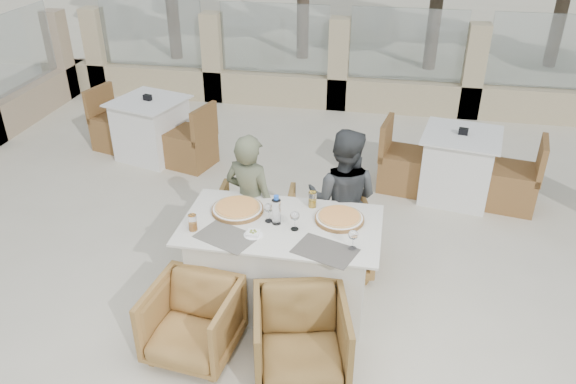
% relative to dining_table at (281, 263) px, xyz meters
% --- Properties ---
extents(ground, '(80.00, 80.00, 0.00)m').
position_rel_dining_table_xyz_m(ground, '(-0.05, -0.07, -0.39)').
color(ground, beige).
rests_on(ground, ground).
extents(sand_patch, '(30.00, 16.00, 0.01)m').
position_rel_dining_table_xyz_m(sand_patch, '(-0.05, 13.93, -0.38)').
color(sand_patch, beige).
rests_on(sand_patch, ground).
extents(perimeter_wall_far, '(10.00, 0.34, 1.60)m').
position_rel_dining_table_xyz_m(perimeter_wall_far, '(-0.05, 4.73, 0.42)').
color(perimeter_wall_far, '#C7B58C').
rests_on(perimeter_wall_far, ground).
extents(dining_table, '(1.60, 0.90, 0.77)m').
position_rel_dining_table_xyz_m(dining_table, '(0.00, 0.00, 0.00)').
color(dining_table, beige).
rests_on(dining_table, ground).
extents(placemat_near_left, '(0.53, 0.45, 0.00)m').
position_rel_dining_table_xyz_m(placemat_near_left, '(-0.38, -0.26, 0.39)').
color(placemat_near_left, '#635F55').
rests_on(placemat_near_left, dining_table).
extents(placemat_near_right, '(0.52, 0.43, 0.00)m').
position_rel_dining_table_xyz_m(placemat_near_right, '(0.40, -0.31, 0.39)').
color(placemat_near_right, '#524D46').
rests_on(placemat_near_right, dining_table).
extents(pizza_left, '(0.53, 0.53, 0.06)m').
position_rel_dining_table_xyz_m(pizza_left, '(-0.40, 0.13, 0.41)').
color(pizza_left, orange).
rests_on(pizza_left, dining_table).
extents(pizza_right, '(0.50, 0.50, 0.05)m').
position_rel_dining_table_xyz_m(pizza_right, '(0.45, 0.14, 0.41)').
color(pizza_right, orange).
rests_on(pizza_right, dining_table).
extents(water_bottle, '(0.10, 0.10, 0.25)m').
position_rel_dining_table_xyz_m(water_bottle, '(-0.04, 0.01, 0.51)').
color(water_bottle, '#B1CBE9').
rests_on(water_bottle, dining_table).
extents(wine_glass_centre, '(0.08, 0.08, 0.18)m').
position_rel_dining_table_xyz_m(wine_glass_centre, '(-0.11, 0.02, 0.48)').
color(wine_glass_centre, white).
rests_on(wine_glass_centre, dining_table).
extents(wine_glass_near, '(0.10, 0.10, 0.18)m').
position_rel_dining_table_xyz_m(wine_glass_near, '(0.12, -0.06, 0.48)').
color(wine_glass_near, silver).
rests_on(wine_glass_near, dining_table).
extents(wine_glass_corner, '(0.09, 0.09, 0.18)m').
position_rel_dining_table_xyz_m(wine_glass_corner, '(0.59, -0.24, 0.48)').
color(wine_glass_corner, silver).
rests_on(wine_glass_corner, dining_table).
extents(beer_glass_left, '(0.09, 0.09, 0.14)m').
position_rel_dining_table_xyz_m(beer_glass_left, '(-0.67, -0.21, 0.45)').
color(beer_glass_left, orange).
rests_on(beer_glass_left, dining_table).
extents(beer_glass_right, '(0.08, 0.08, 0.14)m').
position_rel_dining_table_xyz_m(beer_glass_right, '(0.21, 0.32, 0.45)').
color(beer_glass_right, gold).
rests_on(beer_glass_right, dining_table).
extents(olive_dish, '(0.13, 0.13, 0.04)m').
position_rel_dining_table_xyz_m(olive_dish, '(-0.18, -0.20, 0.41)').
color(olive_dish, white).
rests_on(olive_dish, dining_table).
extents(armchair_far_left, '(0.76, 0.78, 0.66)m').
position_rel_dining_table_xyz_m(armchair_far_left, '(-0.38, 0.60, -0.05)').
color(armchair_far_left, olive).
rests_on(armchair_far_left, ground).
extents(armchair_far_right, '(0.86, 0.87, 0.65)m').
position_rel_dining_table_xyz_m(armchair_far_right, '(0.35, 0.54, -0.06)').
color(armchair_far_right, olive).
rests_on(armchair_far_right, ground).
extents(armchair_near_left, '(0.70, 0.72, 0.59)m').
position_rel_dining_table_xyz_m(armchair_near_left, '(-0.54, -0.72, -0.09)').
color(armchair_near_left, olive).
rests_on(armchair_near_left, ground).
extents(armchair_near_right, '(0.81, 0.82, 0.62)m').
position_rel_dining_table_xyz_m(armchair_near_right, '(0.29, -0.77, -0.07)').
color(armchair_near_right, brown).
rests_on(armchair_near_right, ground).
extents(diner_left, '(0.56, 0.45, 1.33)m').
position_rel_dining_table_xyz_m(diner_left, '(-0.37, 0.45, 0.28)').
color(diner_left, '#575C43').
rests_on(diner_left, ground).
extents(diner_right, '(0.72, 0.59, 1.36)m').
position_rel_dining_table_xyz_m(diner_right, '(0.44, 0.63, 0.30)').
color(diner_right, '#393C3E').
rests_on(diner_right, ground).
extents(bg_table_a, '(1.80, 1.24, 0.77)m').
position_rel_dining_table_xyz_m(bg_table_a, '(-2.20, 2.51, 0.00)').
color(bg_table_a, white).
rests_on(bg_table_a, ground).
extents(bg_table_b, '(1.76, 1.09, 0.77)m').
position_rel_dining_table_xyz_m(bg_table_b, '(1.59, 2.14, 0.00)').
color(bg_table_b, white).
rests_on(bg_table_b, ground).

